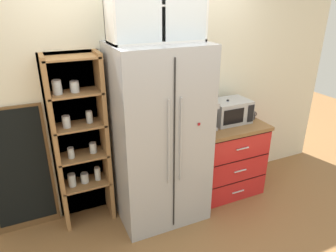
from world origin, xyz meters
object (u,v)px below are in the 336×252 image
object	(u,v)px
mug_charcoal	(252,115)
refrigerator	(159,136)
microwave	(230,111)
coffee_maker	(206,115)
bottle_cobalt	(227,113)
chalkboard_menu	(19,171)

from	to	relation	value
mug_charcoal	refrigerator	bearing A→B (deg)	-176.10
microwave	mug_charcoal	bearing A→B (deg)	-5.51
coffee_maker	bottle_cobalt	world-z (taller)	coffee_maker
coffee_maker	mug_charcoal	world-z (taller)	coffee_maker
chalkboard_menu	bottle_cobalt	bearing A→B (deg)	-5.74
bottle_cobalt	chalkboard_menu	world-z (taller)	chalkboard_menu
coffee_maker	bottle_cobalt	bearing A→B (deg)	6.78
chalkboard_menu	mug_charcoal	bearing A→B (deg)	-5.47
mug_charcoal	chalkboard_menu	bearing A→B (deg)	174.53
microwave	chalkboard_menu	world-z (taller)	chalkboard_menu
refrigerator	bottle_cobalt	world-z (taller)	refrigerator
microwave	mug_charcoal	world-z (taller)	microwave
coffee_maker	mug_charcoal	xyz separation A→B (m)	(0.65, 0.01, -0.11)
bottle_cobalt	chalkboard_menu	distance (m)	2.26
microwave	mug_charcoal	xyz separation A→B (m)	(0.30, -0.03, -0.09)
microwave	coffee_maker	distance (m)	0.35
refrigerator	bottle_cobalt	distance (m)	0.90
coffee_maker	chalkboard_menu	world-z (taller)	chalkboard_menu
refrigerator	chalkboard_menu	xyz separation A→B (m)	(-1.34, 0.33, -0.26)
refrigerator	bottle_cobalt	bearing A→B (deg)	6.89
refrigerator	microwave	distance (m)	0.94
coffee_maker	refrigerator	bearing A→B (deg)	-173.06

